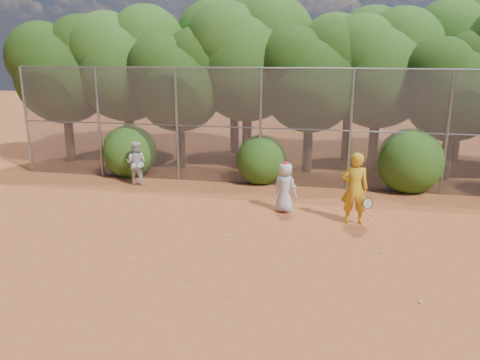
# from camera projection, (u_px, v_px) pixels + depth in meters

# --- Properties ---
(ground) EXTENTS (80.00, 80.00, 0.00)m
(ground) POSITION_uv_depth(u_px,v_px,m) (261.00, 257.00, 10.65)
(ground) COLOR #A04C24
(ground) RESTS_ON ground
(fence_back) EXTENTS (20.05, 0.09, 4.03)m
(fence_back) POSITION_uv_depth(u_px,v_px,m) (286.00, 127.00, 15.79)
(fence_back) COLOR gray
(fence_back) RESTS_ON ground
(tree_0) EXTENTS (4.38, 3.81, 6.00)m
(tree_0) POSITION_uv_depth(u_px,v_px,m) (64.00, 67.00, 19.02)
(tree_0) COLOR black
(tree_0) RESTS_ON ground
(tree_1) EXTENTS (4.64, 4.03, 6.35)m
(tree_1) POSITION_uv_depth(u_px,v_px,m) (126.00, 61.00, 18.95)
(tree_1) COLOR black
(tree_1) RESTS_ON ground
(tree_2) EXTENTS (3.99, 3.47, 5.47)m
(tree_2) POSITION_uv_depth(u_px,v_px,m) (180.00, 77.00, 17.95)
(tree_2) COLOR black
(tree_2) RESTS_ON ground
(tree_3) EXTENTS (4.89, 4.26, 6.70)m
(tree_3) POSITION_uv_depth(u_px,v_px,m) (249.00, 55.00, 18.20)
(tree_3) COLOR black
(tree_3) RESTS_ON ground
(tree_4) EXTENTS (4.19, 3.64, 5.73)m
(tree_4) POSITION_uv_depth(u_px,v_px,m) (312.00, 73.00, 17.32)
(tree_4) COLOR black
(tree_4) RESTS_ON ground
(tree_5) EXTENTS (4.51, 3.92, 6.17)m
(tree_5) POSITION_uv_depth(u_px,v_px,m) (381.00, 65.00, 17.52)
(tree_5) COLOR black
(tree_5) RESTS_ON ground
(tree_6) EXTENTS (3.86, 3.36, 5.29)m
(tree_6) POSITION_uv_depth(u_px,v_px,m) (456.00, 83.00, 16.24)
(tree_6) COLOR black
(tree_6) RESTS_ON ground
(tree_9) EXTENTS (4.83, 4.20, 6.62)m
(tree_9) POSITION_uv_depth(u_px,v_px,m) (128.00, 56.00, 21.27)
(tree_9) COLOR black
(tree_9) RESTS_ON ground
(tree_10) EXTENTS (5.15, 4.48, 7.06)m
(tree_10) POSITION_uv_depth(u_px,v_px,m) (236.00, 49.00, 20.41)
(tree_10) COLOR black
(tree_10) RESTS_ON ground
(tree_11) EXTENTS (4.64, 4.03, 6.35)m
(tree_11) POSITION_uv_depth(u_px,v_px,m) (353.00, 61.00, 19.19)
(tree_11) COLOR black
(tree_11) RESTS_ON ground
(tree_12) EXTENTS (5.02, 4.37, 6.88)m
(tree_12) POSITION_uv_depth(u_px,v_px,m) (468.00, 52.00, 18.80)
(tree_12) COLOR black
(tree_12) RESTS_ON ground
(bush_0) EXTENTS (2.00, 2.00, 2.00)m
(bush_0) POSITION_uv_depth(u_px,v_px,m) (130.00, 149.00, 17.49)
(bush_0) COLOR #244A12
(bush_0) RESTS_ON ground
(bush_1) EXTENTS (1.80, 1.80, 1.80)m
(bush_1) POSITION_uv_depth(u_px,v_px,m) (261.00, 158.00, 16.55)
(bush_1) COLOR #244A12
(bush_1) RESTS_ON ground
(bush_2) EXTENTS (2.20, 2.20, 2.20)m
(bush_2) POSITION_uv_depth(u_px,v_px,m) (410.00, 158.00, 15.53)
(bush_2) COLOR #244A12
(bush_2) RESTS_ON ground
(player_yellow) EXTENTS (0.88, 0.55, 1.97)m
(player_yellow) POSITION_uv_depth(u_px,v_px,m) (355.00, 188.00, 12.53)
(player_yellow) COLOR gold
(player_yellow) RESTS_ON ground
(player_teen) EXTENTS (0.85, 0.74, 1.50)m
(player_teen) POSITION_uv_depth(u_px,v_px,m) (285.00, 187.00, 13.50)
(player_teen) COLOR silver
(player_teen) RESTS_ON ground
(player_white) EXTENTS (0.84, 0.74, 1.55)m
(player_white) POSITION_uv_depth(u_px,v_px,m) (136.00, 163.00, 16.30)
(player_white) COLOR silver
(player_white) RESTS_ON ground
(ball_0) EXTENTS (0.07, 0.07, 0.07)m
(ball_0) POSITION_uv_depth(u_px,v_px,m) (371.00, 215.00, 13.34)
(ball_0) COLOR #CAE129
(ball_0) RESTS_ON ground
(ball_1) EXTENTS (0.07, 0.07, 0.07)m
(ball_1) POSITION_uv_depth(u_px,v_px,m) (420.00, 302.00, 8.69)
(ball_1) COLOR #CAE129
(ball_1) RESTS_ON ground
(ball_2) EXTENTS (0.07, 0.07, 0.07)m
(ball_2) POSITION_uv_depth(u_px,v_px,m) (382.00, 253.00, 10.82)
(ball_2) COLOR #CAE129
(ball_2) RESTS_ON ground
(ball_3) EXTENTS (0.07, 0.07, 0.07)m
(ball_3) POSITION_uv_depth(u_px,v_px,m) (227.00, 236.00, 11.82)
(ball_3) COLOR #CAE129
(ball_3) RESTS_ON ground
(ball_4) EXTENTS (0.07, 0.07, 0.07)m
(ball_4) POSITION_uv_depth(u_px,v_px,m) (369.00, 219.00, 13.02)
(ball_4) COLOR #CAE129
(ball_4) RESTS_ON ground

